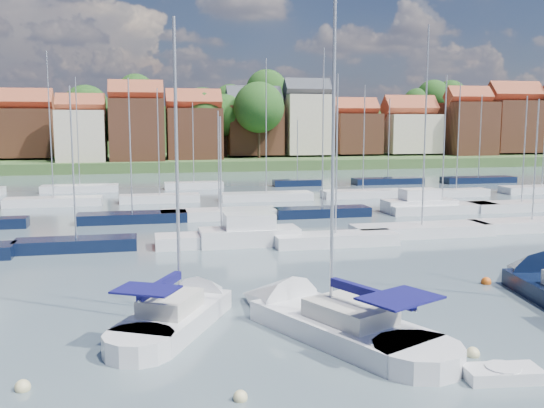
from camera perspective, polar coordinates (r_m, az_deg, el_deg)
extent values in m
plane|color=#4D5F69|center=(63.45, -0.56, -0.08)|extent=(260.00, 260.00, 0.00)
cube|color=silver|center=(26.52, -9.06, -10.88)|extent=(5.44, 7.02, 1.20)
cone|color=silver|center=(30.08, -5.78, -8.55)|extent=(3.88, 4.07, 2.71)
cylinder|color=silver|center=(23.79, -12.43, -13.19)|extent=(3.67, 3.67, 1.20)
cube|color=beige|center=(25.84, -9.53, -9.18)|extent=(2.95, 3.29, 0.70)
cylinder|color=#B2B2B7|center=(25.61, -8.95, 3.63)|extent=(0.14, 0.14, 12.05)
cylinder|color=#B2B2B7|center=(24.83, -10.47, -7.87)|extent=(1.78, 3.24, 0.10)
cube|color=#100F4C|center=(24.79, -10.48, -7.53)|extent=(1.87, 3.18, 0.35)
cube|color=#100F4C|center=(23.74, -11.75, -7.88)|extent=(2.80, 2.52, 0.08)
cube|color=silver|center=(25.30, 6.40, -11.76)|extent=(6.39, 8.56, 1.20)
cone|color=silver|center=(28.87, -0.53, -9.22)|extent=(4.64, 4.89, 3.30)
cylinder|color=silver|center=(22.82, 13.54, -14.15)|extent=(4.40, 4.40, 1.20)
cube|color=beige|center=(24.63, 7.34, -9.99)|extent=(3.51, 3.97, 0.70)
cylinder|color=#B2B2B7|center=(24.25, 5.78, 6.53)|extent=(0.14, 0.14, 14.66)
cylinder|color=#B2B2B7|center=(23.66, 9.28, -8.63)|extent=(1.99, 4.01, 0.10)
cube|color=#100F4C|center=(23.61, 9.29, -8.28)|extent=(2.07, 3.90, 0.35)
cube|color=#100F4C|center=(22.66, 11.96, -8.64)|extent=(3.38, 2.99, 0.08)
cone|color=black|center=(36.80, 22.59, -6.09)|extent=(4.03, 4.53, 3.51)
cube|color=silver|center=(22.68, 20.86, -14.79)|extent=(2.69, 1.48, 0.50)
cylinder|color=silver|center=(22.63, 20.88, -14.46)|extent=(1.19, 1.19, 0.32)
sphere|color=beige|center=(22.19, -22.41, -15.90)|extent=(0.52, 0.52, 0.52)
sphere|color=beige|center=(20.02, -3.00, -17.96)|extent=(0.46, 0.46, 0.46)
sphere|color=#D85914|center=(24.82, 12.23, -12.90)|extent=(0.44, 0.44, 0.44)
sphere|color=beige|center=(24.47, 18.37, -13.44)|extent=(0.51, 0.51, 0.51)
sphere|color=#D85914|center=(34.90, 19.50, -7.09)|extent=(0.54, 0.54, 0.54)
cube|color=black|center=(43.18, -17.93, -3.73)|extent=(8.01, 2.24, 1.00)
cylinder|color=#B2B2B7|center=(42.46, -18.24, 3.67)|extent=(0.12, 0.12, 10.16)
cube|color=silver|center=(42.94, -4.78, -3.44)|extent=(9.22, 2.58, 1.00)
cylinder|color=#B2B2B7|center=(42.29, -4.85, 2.67)|extent=(0.12, 0.12, 8.18)
cube|color=silver|center=(43.12, 5.99, -3.41)|extent=(8.78, 2.46, 1.00)
cylinder|color=#B2B2B7|center=(42.37, 6.10, 4.62)|extent=(0.12, 0.12, 11.06)
cube|color=silver|center=(47.83, 13.91, -2.49)|extent=(10.79, 3.02, 1.00)
cylinder|color=#B2B2B7|center=(47.10, 14.23, 7.06)|extent=(0.12, 0.12, 14.87)
cube|color=silver|center=(53.10, 23.24, -1.89)|extent=(10.13, 2.84, 1.00)
cylinder|color=#B2B2B7|center=(52.53, 23.55, 3.82)|extent=(0.12, 0.12, 9.59)
cube|color=silver|center=(43.00, -2.15, -3.20)|extent=(7.00, 2.60, 1.40)
cube|color=silver|center=(42.81, -2.16, -1.75)|extent=(3.50, 2.20, 1.30)
cube|color=black|center=(53.88, -13.00, -1.32)|extent=(9.30, 2.60, 1.00)
cylinder|color=#B2B2B7|center=(53.27, -13.20, 5.32)|extent=(0.12, 0.12, 11.48)
cube|color=silver|center=(54.65, -4.99, -1.02)|extent=(10.40, 2.91, 1.00)
cylinder|color=#B2B2B7|center=(54.11, -5.05, 4.10)|extent=(0.12, 0.12, 8.77)
cube|color=black|center=(55.88, 4.74, -0.82)|extent=(8.80, 2.46, 1.00)
cylinder|color=#B2B2B7|center=(55.26, 4.83, 7.06)|extent=(0.12, 0.12, 14.33)
cube|color=silver|center=(60.29, 15.68, -0.46)|extent=(10.73, 3.00, 1.00)
cylinder|color=#B2B2B7|center=(59.73, 15.91, 5.79)|extent=(0.12, 0.12, 12.14)
cube|color=silver|center=(64.47, 22.40, -0.24)|extent=(10.48, 2.93, 1.00)
cylinder|color=#B2B2B7|center=(63.99, 22.66, 4.77)|extent=(0.12, 0.12, 10.28)
cube|color=silver|center=(60.14, 13.68, -0.26)|extent=(7.00, 2.60, 1.40)
cube|color=silver|center=(60.00, 13.71, 0.78)|extent=(3.50, 2.20, 1.30)
cube|color=silver|center=(66.95, -19.85, 0.17)|extent=(9.71, 2.72, 1.00)
cylinder|color=#B2B2B7|center=(66.42, -20.17, 6.97)|extent=(0.12, 0.12, 14.88)
cube|color=silver|center=(66.64, -10.51, 0.47)|extent=(8.49, 2.38, 1.00)
cylinder|color=#B2B2B7|center=(66.15, -10.65, 5.76)|extent=(0.12, 0.12, 11.31)
cube|color=silver|center=(67.23, -0.54, 0.66)|extent=(10.16, 2.85, 1.00)
cylinder|color=#B2B2B7|center=(66.72, -0.55, 7.32)|extent=(0.12, 0.12, 14.59)
cube|color=silver|center=(70.50, 8.54, 0.91)|extent=(9.53, 2.67, 1.00)
cylinder|color=#B2B2B7|center=(70.03, 8.64, 6.16)|extent=(0.12, 0.12, 11.91)
cube|color=silver|center=(73.85, 16.93, 0.97)|extent=(7.62, 2.13, 1.00)
cylinder|color=#B2B2B7|center=(73.40, 17.13, 6.06)|extent=(0.12, 0.12, 12.13)
cube|color=silver|center=(81.26, 24.02, 1.22)|extent=(10.17, 2.85, 1.00)
cylinder|color=#B2B2B7|center=(80.88, 24.23, 5.00)|extent=(0.12, 0.12, 9.73)
cube|color=silver|center=(78.96, -17.63, 1.36)|extent=(9.24, 2.59, 1.00)
cylinder|color=#B2B2B7|center=(78.53, -17.84, 6.50)|extent=(0.12, 0.12, 13.17)
cube|color=silver|center=(79.59, -7.36, 1.71)|extent=(7.57, 2.12, 1.00)
cylinder|color=#B2B2B7|center=(79.20, -7.43, 5.76)|extent=(0.12, 0.12, 10.24)
cube|color=black|center=(82.08, 2.39, 1.95)|extent=(6.58, 1.84, 1.00)
cylinder|color=#B2B2B7|center=(81.75, 2.41, 5.09)|extent=(0.12, 0.12, 8.01)
cube|color=black|center=(86.21, 10.84, 2.10)|extent=(9.92, 2.78, 1.00)
cylinder|color=#B2B2B7|center=(85.84, 10.94, 6.06)|extent=(0.12, 0.12, 10.92)
cube|color=black|center=(91.34, 18.83, 2.13)|extent=(10.55, 2.95, 1.00)
cylinder|color=#B2B2B7|center=(90.98, 19.01, 6.06)|extent=(0.12, 0.12, 11.51)
cube|color=#3D582C|center=(139.41, -6.93, 4.28)|extent=(200.00, 70.00, 3.00)
cube|color=#3D582C|center=(164.11, -7.76, 6.43)|extent=(200.00, 60.00, 14.00)
cube|color=brown|center=(121.23, -22.25, 6.21)|extent=(10.37, 9.97, 8.73)
cube|color=brown|center=(121.27, -22.39, 8.87)|extent=(10.57, 5.13, 5.13)
cube|color=beige|center=(111.08, -17.46, 6.09)|extent=(8.09, 8.80, 8.96)
cube|color=brown|center=(111.09, -17.58, 8.91)|extent=(8.25, 4.00, 4.00)
cube|color=brown|center=(111.53, -12.59, 6.78)|extent=(9.36, 10.17, 10.97)
cube|color=brown|center=(111.63, -12.70, 10.18)|extent=(9.54, 4.63, 4.63)
cube|color=brown|center=(113.66, -7.34, 6.53)|extent=(9.90, 8.56, 9.42)
cube|color=brown|center=(113.69, -7.40, 9.51)|extent=(10.10, 4.90, 4.90)
cube|color=brown|center=(120.21, -1.74, 6.96)|extent=(10.59, 8.93, 9.49)
cube|color=#383A42|center=(120.28, -1.75, 9.84)|extent=(10.80, 5.24, 5.24)
cube|color=beige|center=(121.74, 3.30, 7.47)|extent=(9.01, 8.61, 11.65)
cube|color=#383A42|center=(121.90, 3.32, 10.72)|extent=(9.19, 4.46, 4.46)
cube|color=brown|center=(126.08, 7.76, 6.59)|extent=(9.10, 9.34, 8.00)
cube|color=brown|center=(126.08, 7.81, 8.91)|extent=(9.28, 4.50, 4.50)
cube|color=beige|center=(130.18, 12.74, 6.48)|extent=(10.86, 9.59, 7.88)
cube|color=brown|center=(130.18, 12.81, 8.80)|extent=(11.07, 5.37, 5.37)
cube|color=brown|center=(133.21, 17.88, 6.73)|extent=(9.18, 9.96, 10.97)
cube|color=brown|center=(133.29, 18.00, 9.57)|extent=(9.36, 4.54, 4.54)
cube|color=brown|center=(140.32, 21.70, 6.79)|extent=(11.39, 9.67, 10.76)
cube|color=brown|center=(140.43, 21.84, 9.55)|extent=(11.62, 5.64, 5.64)
cylinder|color=#382619|center=(153.64, 14.85, 7.47)|extent=(0.50, 0.50, 4.47)
sphere|color=#2E531A|center=(153.75, 14.93, 9.73)|extent=(8.18, 8.18, 8.18)
cylinder|color=#382619|center=(118.70, -4.35, 5.42)|extent=(0.50, 0.50, 4.46)
sphere|color=#2E531A|center=(118.61, -4.38, 8.34)|extent=(8.15, 8.15, 8.15)
cylinder|color=#382619|center=(138.09, -0.50, 7.74)|extent=(0.50, 0.50, 5.15)
sphere|color=#2E531A|center=(138.26, -0.51, 10.64)|extent=(9.41, 9.41, 9.41)
cylinder|color=#382619|center=(137.90, -12.62, 7.60)|extent=(0.50, 0.50, 4.56)
sphere|color=#2E531A|center=(138.04, -12.70, 10.17)|extent=(8.34, 8.34, 8.34)
cylinder|color=#382619|center=(127.36, -16.98, 5.42)|extent=(0.50, 0.50, 5.15)
sphere|color=#2E531A|center=(127.30, -17.11, 8.57)|extent=(9.42, 9.42, 9.42)
cylinder|color=#382619|center=(131.53, -23.70, 6.30)|extent=(0.50, 0.50, 3.42)
sphere|color=#2E531A|center=(131.54, -23.82, 8.32)|extent=(6.26, 6.26, 6.26)
cylinder|color=#382619|center=(129.11, -0.33, 5.48)|extent=(0.50, 0.50, 3.77)
sphere|color=#2E531A|center=(129.01, -0.34, 7.75)|extent=(6.89, 6.89, 6.89)
cylinder|color=#382619|center=(114.67, -1.24, 5.55)|extent=(0.50, 0.50, 5.21)
sphere|color=#2E531A|center=(114.61, -1.25, 9.09)|extent=(9.53, 9.53, 9.53)
cylinder|color=#382619|center=(144.09, 19.12, 5.14)|extent=(0.50, 0.50, 2.97)
sphere|color=#2E531A|center=(143.99, 19.19, 6.74)|extent=(5.44, 5.44, 5.44)
cylinder|color=#382619|center=(115.99, -6.48, 5.43)|extent=(0.50, 0.50, 4.84)
sphere|color=#2E531A|center=(115.92, -6.53, 8.68)|extent=(8.85, 8.85, 8.85)
cylinder|color=#382619|center=(152.02, 13.42, 7.38)|extent=(0.50, 0.50, 3.72)
sphere|color=#2E531A|center=(152.09, 13.48, 9.28)|extent=(6.80, 6.80, 6.80)
cylinder|color=#382619|center=(133.62, 17.89, 5.24)|extent=(0.50, 0.50, 4.05)
sphere|color=#2E531A|center=(133.52, 17.99, 7.60)|extent=(7.40, 7.40, 7.40)
cylinder|color=#382619|center=(136.27, -3.95, 7.45)|extent=(0.50, 0.50, 3.93)
sphere|color=#2E531A|center=(136.34, -3.97, 9.69)|extent=(7.19, 7.19, 7.19)
cylinder|color=#382619|center=(129.31, 7.46, 5.43)|extent=(0.50, 0.50, 3.82)
sphere|color=#2E531A|center=(129.20, 7.50, 7.73)|extent=(6.99, 6.99, 6.99)
cylinder|color=#382619|center=(114.93, -14.58, 4.87)|extent=(0.50, 0.50, 3.48)
sphere|color=#2E531A|center=(114.81, -14.66, 7.23)|extent=(6.37, 6.37, 6.37)
cylinder|color=#382619|center=(142.89, 17.35, 5.19)|extent=(0.50, 0.50, 2.99)
sphere|color=#2E531A|center=(142.79, 17.41, 6.82)|extent=(5.46, 5.46, 5.46)
cylinder|color=#382619|center=(121.83, -4.48, 5.20)|extent=(0.50, 0.50, 3.25)
sphere|color=#2E531A|center=(121.71, -4.50, 7.27)|extent=(5.94, 5.94, 5.94)
cylinder|color=#382619|center=(122.82, -7.68, 5.11)|extent=(0.50, 0.50, 2.98)
sphere|color=#2E531A|center=(122.70, -7.72, 7.00)|extent=(5.46, 5.46, 5.46)
cylinder|color=#382619|center=(162.82, 16.36, 7.71)|extent=(0.50, 0.50, 4.29)
sphere|color=#2E531A|center=(162.95, 16.44, 9.76)|extent=(7.84, 7.84, 7.84)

